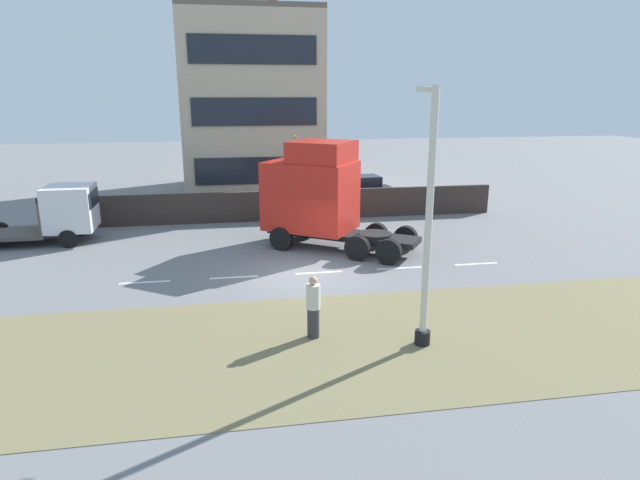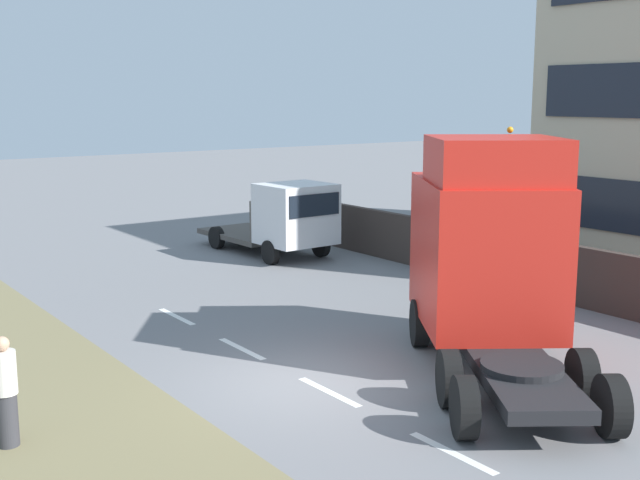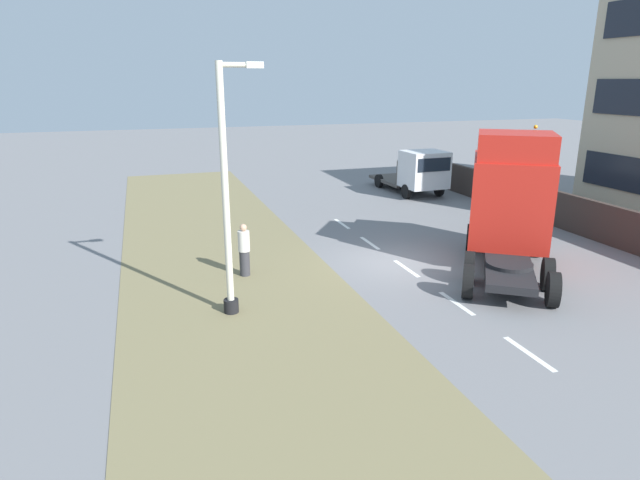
# 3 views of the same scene
# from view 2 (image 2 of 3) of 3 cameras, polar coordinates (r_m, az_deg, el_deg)

# --- Properties ---
(ground_plane) EXTENTS (120.00, 120.00, 0.00)m
(ground_plane) POSITION_cam_2_polar(r_m,az_deg,el_deg) (15.76, -0.89, -10.01)
(ground_plane) COLOR slate
(ground_plane) RESTS_ON ground
(lane_markings) EXTENTS (0.16, 14.60, 0.00)m
(lane_markings) POSITION_cam_2_polar(r_m,az_deg,el_deg) (15.22, 0.65, -10.74)
(lane_markings) COLOR white
(lane_markings) RESTS_ON ground
(boundary_wall) EXTENTS (0.25, 24.00, 1.60)m
(boundary_wall) POSITION_cam_2_polar(r_m,az_deg,el_deg) (21.77, 18.88, -2.67)
(boundary_wall) COLOR #382D28
(boundary_wall) RESTS_ON ground
(lorry_cab) EXTENTS (5.80, 6.76, 4.80)m
(lorry_cab) POSITION_cam_2_polar(r_m,az_deg,el_deg) (16.61, 11.86, -0.80)
(lorry_cab) COLOR black
(lorry_cab) RESTS_ON ground
(flatbed_truck) EXTENTS (2.44, 5.86, 2.58)m
(flatbed_truck) POSITION_cam_2_polar(r_m,az_deg,el_deg) (27.08, -2.33, 1.55)
(flatbed_truck) COLOR silver
(flatbed_truck) RESTS_ON ground
(pedestrian) EXTENTS (0.39, 0.39, 1.80)m
(pedestrian) POSITION_cam_2_polar(r_m,az_deg,el_deg) (13.63, -21.48, -10.08)
(pedestrian) COLOR #333338
(pedestrian) RESTS_ON ground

